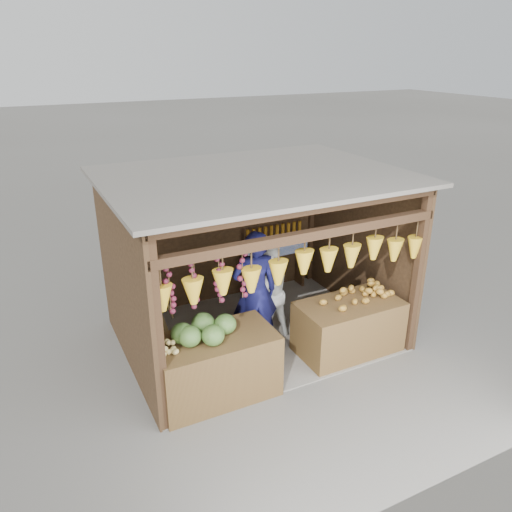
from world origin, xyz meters
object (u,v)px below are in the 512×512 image
at_px(man_standing, 255,292).
at_px(vendor_seated, 155,308).
at_px(woman_standing, 268,292).
at_px(counter_left, 216,366).
at_px(counter_right, 348,327).

xyz_separation_m(man_standing, vendor_seated, (-1.43, 0.36, -0.10)).
bearing_deg(woman_standing, man_standing, 35.64).
xyz_separation_m(counter_left, vendor_seated, (-0.46, 1.17, 0.42)).
height_order(counter_left, counter_right, counter_left).
bearing_deg(counter_left, woman_standing, 37.97).
height_order(counter_right, man_standing, man_standing).
relative_size(counter_left, woman_standing, 1.02).
xyz_separation_m(counter_right, vendor_seated, (-2.66, 1.09, 0.45)).
height_order(counter_right, woman_standing, woman_standing).
xyz_separation_m(man_standing, woman_standing, (0.33, 0.22, -0.18)).
bearing_deg(man_standing, counter_right, 160.49).
bearing_deg(man_standing, vendor_seated, -3.18).
bearing_deg(vendor_seated, counter_left, 143.73).
distance_m(counter_right, vendor_seated, 2.91).
height_order(counter_left, vendor_seated, vendor_seated).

